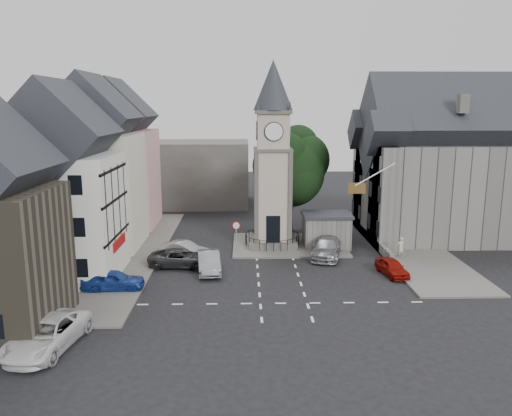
{
  "coord_description": "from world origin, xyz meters",
  "views": [
    {
      "loc": [
        -2.49,
        -35.5,
        12.4
      ],
      "look_at": [
        -1.53,
        5.0,
        4.1
      ],
      "focal_mm": 35.0,
      "sensor_mm": 36.0,
      "label": 1
    }
  ],
  "objects_px": {
    "clock_tower": "(273,156)",
    "pedestrian": "(400,248)",
    "car_east_red": "(392,267)",
    "stone_shelter": "(326,230)",
    "car_west_blue": "(113,280)"
  },
  "relations": [
    {
      "from": "car_east_red",
      "to": "car_west_blue",
      "type": "bearing_deg",
      "value": 177.92
    },
    {
      "from": "stone_shelter",
      "to": "car_west_blue",
      "type": "xyz_separation_m",
      "value": [
        -16.3,
        -10.41,
        -0.83
      ]
    },
    {
      "from": "car_east_red",
      "to": "pedestrian",
      "type": "xyz_separation_m",
      "value": [
        1.88,
        4.08,
        0.31
      ]
    },
    {
      "from": "clock_tower",
      "to": "pedestrian",
      "type": "distance_m",
      "value": 13.29
    },
    {
      "from": "car_west_blue",
      "to": "pedestrian",
      "type": "xyz_separation_m",
      "value": [
        21.88,
        6.75,
        0.21
      ]
    },
    {
      "from": "car_east_red",
      "to": "pedestrian",
      "type": "relative_size",
      "value": 1.96
    },
    {
      "from": "clock_tower",
      "to": "car_east_red",
      "type": "relative_size",
      "value": 4.48
    },
    {
      "from": "clock_tower",
      "to": "stone_shelter",
      "type": "bearing_deg",
      "value": -5.84
    },
    {
      "from": "car_west_blue",
      "to": "car_east_red",
      "type": "distance_m",
      "value": 20.18
    },
    {
      "from": "clock_tower",
      "to": "stone_shelter",
      "type": "relative_size",
      "value": 3.78
    },
    {
      "from": "pedestrian",
      "to": "clock_tower",
      "type": "bearing_deg",
      "value": -39.75
    },
    {
      "from": "stone_shelter",
      "to": "car_east_red",
      "type": "relative_size",
      "value": 1.19
    },
    {
      "from": "car_east_red",
      "to": "pedestrian",
      "type": "bearing_deg",
      "value": 55.61
    },
    {
      "from": "clock_tower",
      "to": "pedestrian",
      "type": "bearing_deg",
      "value": -21.8
    },
    {
      "from": "stone_shelter",
      "to": "car_west_blue",
      "type": "relative_size",
      "value": 1.02
    }
  ]
}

